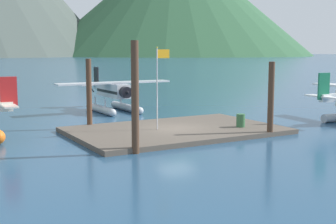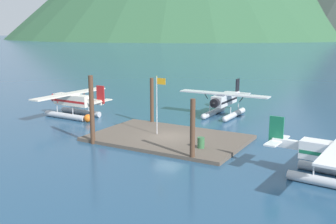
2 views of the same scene
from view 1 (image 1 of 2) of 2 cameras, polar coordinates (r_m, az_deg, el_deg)
name	(u,v)px [view 1 (image 1 of 2)]	position (r m, az deg, el deg)	size (l,w,h in m)	color
ground_plane	(175,133)	(30.54, 0.93, -2.57)	(1200.00, 1200.00, 0.00)	navy
dock_platform	(175,130)	(30.52, 0.93, -2.29)	(13.53, 8.73, 0.30)	brown
piling_near_left	(135,98)	(24.01, -4.10, 1.77)	(0.40, 0.40, 5.91)	#4C3323
piling_near_right	(271,99)	(29.53, 12.61, 1.53)	(0.38, 0.38, 4.72)	#4C3323
piling_far_left	(89,94)	(32.24, -9.74, 2.21)	(0.37, 0.37, 4.85)	#4C3323
flagpole	(159,78)	(29.71, -1.13, 4.27)	(0.95, 0.10, 5.34)	silver
fuel_drum	(241,120)	(31.29, 8.98, -1.04)	(0.62, 0.62, 0.88)	#33663D
seaplane_silver_bow_centre	(113,94)	(41.08, -6.78, 2.21)	(10.41, 7.98, 3.84)	#B7BABF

